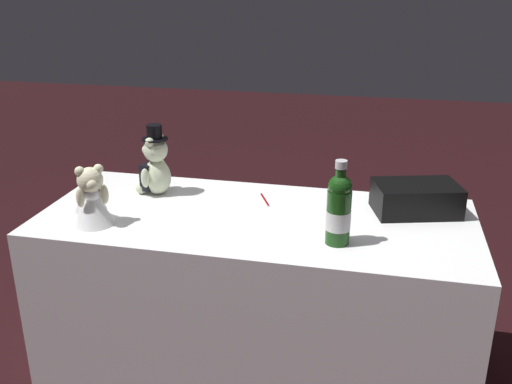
{
  "coord_description": "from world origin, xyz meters",
  "views": [
    {
      "loc": [
        -0.45,
        2.0,
        1.6
      ],
      "look_at": [
        0.0,
        0.0,
        0.82
      ],
      "focal_mm": 40.46,
      "sensor_mm": 36.0,
      "label": 1
    }
  ],
  "objects": [
    {
      "name": "ground_plane",
      "position": [
        0.0,
        0.0,
        0.0
      ],
      "size": [
        12.0,
        12.0,
        0.0
      ],
      "primitive_type": "plane",
      "color": "black"
    },
    {
      "name": "reception_table",
      "position": [
        0.0,
        0.0,
        0.36
      ],
      "size": [
        1.68,
        0.73,
        0.72
      ],
      "primitive_type": "cube",
      "color": "white",
      "rests_on": "ground_plane"
    },
    {
      "name": "teddy_bear_groom",
      "position": [
        0.47,
        -0.15,
        0.84
      ],
      "size": [
        0.15,
        0.15,
        0.3
      ],
      "color": "beige",
      "rests_on": "reception_table"
    },
    {
      "name": "teddy_bear_bride",
      "position": [
        0.59,
        0.19,
        0.82
      ],
      "size": [
        0.19,
        0.21,
        0.23
      ],
      "color": "white",
      "rests_on": "reception_table"
    },
    {
      "name": "champagne_bottle",
      "position": [
        -0.33,
        0.17,
        0.85
      ],
      "size": [
        0.09,
        0.09,
        0.3
      ],
      "color": "#174313",
      "rests_on": "reception_table"
    },
    {
      "name": "signing_pen",
      "position": [
        -0.0,
        -0.16,
        0.72
      ],
      "size": [
        0.07,
        0.13,
        0.01
      ],
      "color": "maroon",
      "rests_on": "reception_table"
    },
    {
      "name": "gift_case_black",
      "position": [
        -0.6,
        -0.17,
        0.78
      ],
      "size": [
        0.36,
        0.28,
        0.12
      ],
      "color": "black",
      "rests_on": "reception_table"
    }
  ]
}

